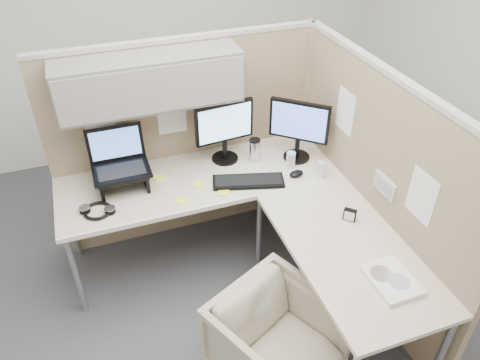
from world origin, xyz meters
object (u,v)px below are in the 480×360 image
object	(u,v)px
office_chair	(277,338)
keyboard	(248,181)
monitor_left	(224,127)
desk	(250,209)

from	to	relation	value
office_chair	keyboard	world-z (taller)	keyboard
office_chair	monitor_left	size ratio (longest dim) A/B	1.41
desk	office_chair	distance (m)	0.84
monitor_left	keyboard	world-z (taller)	monitor_left
monitor_left	keyboard	xyz separation A→B (m)	(0.06, -0.34, -0.26)
office_chair	monitor_left	xyz separation A→B (m)	(0.12, 1.32, 0.68)
office_chair	desk	bearing A→B (deg)	56.51
desk	monitor_left	distance (m)	0.65
desk	keyboard	bearing A→B (deg)	71.91
keyboard	monitor_left	bearing A→B (deg)	115.72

